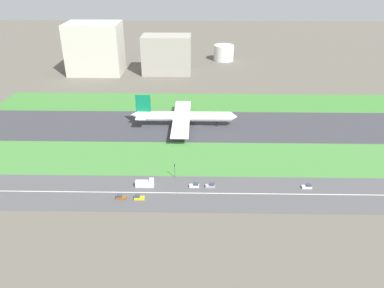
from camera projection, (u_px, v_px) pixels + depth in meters
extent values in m
plane|color=#5B564C|center=(199.00, 126.00, 233.20)|extent=(800.00, 800.00, 0.00)
cube|color=#38383D|center=(199.00, 126.00, 233.18)|extent=(280.00, 46.00, 0.10)
cube|color=#3D7A33|center=(199.00, 102.00, 269.74)|extent=(280.00, 36.00, 0.10)
cube|color=#427F38|center=(198.00, 158.00, 196.63)|extent=(280.00, 36.00, 0.10)
cube|color=#4C4C4F|center=(198.00, 193.00, 168.10)|extent=(280.00, 28.00, 0.10)
cube|color=silver|center=(198.00, 193.00, 168.07)|extent=(266.00, 0.50, 0.01)
cylinder|color=white|center=(185.00, 116.00, 230.50)|extent=(56.00, 6.00, 6.00)
cone|color=white|center=(234.00, 117.00, 229.99)|extent=(4.00, 5.70, 5.70)
cone|color=white|center=(135.00, 115.00, 230.65)|extent=(5.00, 5.40, 5.40)
cube|color=#0C724C|center=(143.00, 104.00, 227.30)|extent=(9.00, 0.80, 11.00)
cube|color=white|center=(142.00, 115.00, 230.48)|extent=(6.00, 16.00, 0.60)
cube|color=white|center=(183.00, 109.00, 244.45)|extent=(10.00, 26.00, 1.00)
cylinder|color=gray|center=(184.00, 116.00, 240.08)|extent=(5.00, 3.20, 3.20)
cube|color=white|center=(180.00, 128.00, 217.70)|extent=(10.00, 26.00, 1.00)
cylinder|color=gray|center=(183.00, 128.00, 224.03)|extent=(5.00, 3.20, 3.20)
cylinder|color=black|center=(217.00, 124.00, 232.25)|extent=(1.00, 1.00, 3.20)
cylinder|color=black|center=(179.00, 121.00, 235.76)|extent=(1.00, 1.00, 3.20)
cylinder|color=black|center=(178.00, 126.00, 229.52)|extent=(1.00, 1.00, 3.20)
cube|color=yellow|center=(139.00, 198.00, 163.79)|extent=(4.40, 1.80, 1.10)
cube|color=#333D4C|center=(137.00, 196.00, 163.35)|extent=(2.20, 1.66, 0.90)
cube|color=silver|center=(194.00, 186.00, 172.31)|extent=(4.40, 1.80, 1.10)
cube|color=#333D4C|center=(196.00, 184.00, 171.85)|extent=(2.20, 1.66, 0.90)
cube|color=brown|center=(121.00, 198.00, 163.92)|extent=(4.40, 1.80, 1.10)
cube|color=#333D4C|center=(119.00, 196.00, 163.49)|extent=(2.20, 1.66, 0.90)
cube|color=silver|center=(145.00, 184.00, 172.31)|extent=(8.40, 2.50, 2.80)
cube|color=silver|center=(152.00, 180.00, 171.35)|extent=(2.00, 2.30, 1.20)
cube|color=#99999E|center=(210.00, 186.00, 172.19)|extent=(4.40, 1.80, 1.10)
cube|color=#333D4C|center=(212.00, 184.00, 171.72)|extent=(2.20, 1.66, 0.90)
cube|color=silver|center=(307.00, 187.00, 171.46)|extent=(4.40, 1.80, 1.10)
cube|color=#333D4C|center=(309.00, 185.00, 170.99)|extent=(2.20, 1.66, 0.90)
cylinder|color=#4C4C51|center=(175.00, 172.00, 178.49)|extent=(0.24, 0.24, 6.00)
cube|color=black|center=(175.00, 165.00, 176.86)|extent=(0.36, 0.36, 1.20)
sphere|color=#19D826|center=(175.00, 165.00, 176.55)|extent=(0.24, 0.24, 0.24)
cube|color=beige|center=(95.00, 48.00, 326.68)|extent=(45.63, 32.00, 42.77)
cube|color=#9E998E|center=(167.00, 55.00, 327.94)|extent=(41.73, 24.27, 32.61)
cylinder|color=silver|center=(224.00, 53.00, 371.21)|extent=(19.40, 19.40, 14.81)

